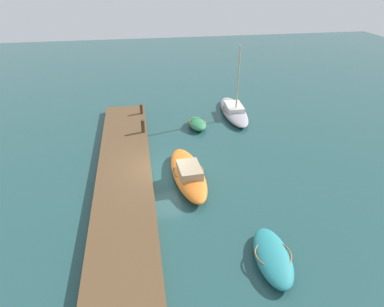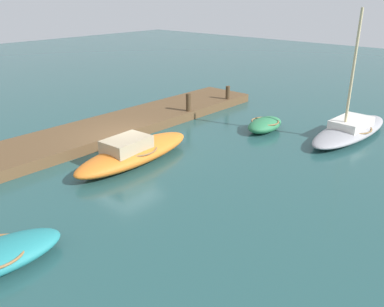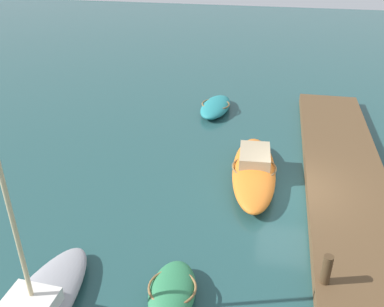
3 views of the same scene
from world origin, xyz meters
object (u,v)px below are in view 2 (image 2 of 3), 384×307
object	(u,v)px
motorboat_orange	(134,152)
dinghy_green	(265,125)
mooring_post_mid_west	(188,102)
mooring_post_west	(228,93)
sailboat_grey	(350,129)

from	to	relation	value
motorboat_orange	dinghy_green	size ratio (longest dim) A/B	2.41
motorboat_orange	mooring_post_mid_west	xyz separation A→B (m)	(-5.83, -2.34, 0.48)
motorboat_orange	mooring_post_west	size ratio (longest dim) A/B	7.63
motorboat_orange	mooring_post_mid_west	bearing A→B (deg)	-161.57
motorboat_orange	dinghy_green	bearing A→B (deg)	161.89
sailboat_grey	mooring_post_mid_west	xyz separation A→B (m)	(3.03, -7.61, 0.55)
sailboat_grey	mooring_post_mid_west	world-z (taller)	sailboat_grey
motorboat_orange	dinghy_green	xyz separation A→B (m)	(-6.88, 1.80, -0.12)
mooring_post_west	mooring_post_mid_west	xyz separation A→B (m)	(3.46, 0.00, 0.08)
motorboat_orange	mooring_post_west	xyz separation A→B (m)	(-9.29, -2.34, 0.40)
mooring_post_mid_west	sailboat_grey	bearing A→B (deg)	111.73
dinghy_green	mooring_post_west	size ratio (longest dim) A/B	3.16
dinghy_green	mooring_post_west	distance (m)	4.82
sailboat_grey	mooring_post_west	distance (m)	7.63
dinghy_green	motorboat_orange	bearing A→B (deg)	-18.02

